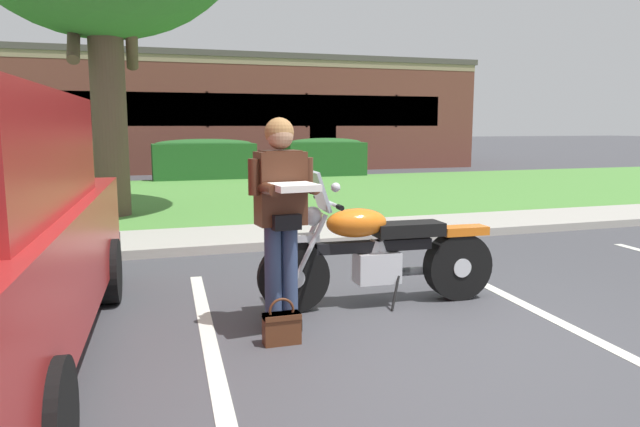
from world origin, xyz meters
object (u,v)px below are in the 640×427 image
Objects in this scene: motorcycle at (387,253)px; rider_person at (282,207)px; hedge_center_left at (204,159)px; hedge_center_right at (325,157)px; brick_building at (194,114)px; hedge_left at (67,161)px; handbag at (282,325)px.

motorcycle is 1.32× the size of rider_person.
hedge_center_right is (3.78, -0.00, -0.00)m from hedge_center_left.
brick_building is (-3.32, 6.92, 1.41)m from hedge_center_right.
motorcycle is 0.92× the size of hedge_left.
handbag is 20.63m from brick_building.
motorcycle is 0.75× the size of hedge_center_left.
brick_building is at bearing 88.84° from motorcycle.
rider_person is at bearing -78.26° from hedge_left.
hedge_center_left is at bearing 180.00° from hedge_center_right.
brick_building reaches higher than motorcycle.
brick_building reaches higher than hedge_left.
hedge_center_left is (3.78, 0.00, 0.00)m from hedge_left.
handbag is at bearing -94.69° from hedge_center_left.
hedge_center_left is 0.14× the size of brick_building.
motorcycle reaches higher than hedge_center_right.
handbag is at bearing -109.82° from hedge_center_right.
handbag is 0.02× the size of brick_building.
rider_person is 4.74× the size of handbag.
hedge_left is 0.82× the size of hedge_center_left.
handbag is 13.83m from hedge_left.
rider_person is 0.92m from handbag.
rider_person is 0.68× the size of hedge_center_right.
hedge_center_right reaches higher than handbag.
hedge_center_right is at bearing -0.00° from hedge_center_left.
hedge_left is 8.23m from brick_building.
rider_person reaches higher than motorcycle.
motorcycle reaches higher than handbag.
hedge_center_left is 3.78m from hedge_center_right.
handbag is (-0.09, -0.32, -0.86)m from rider_person.
rider_person is at bearing -161.84° from motorcycle.
handbag is 13.62m from hedge_center_left.
motorcycle is at bearing -106.09° from hedge_center_right.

